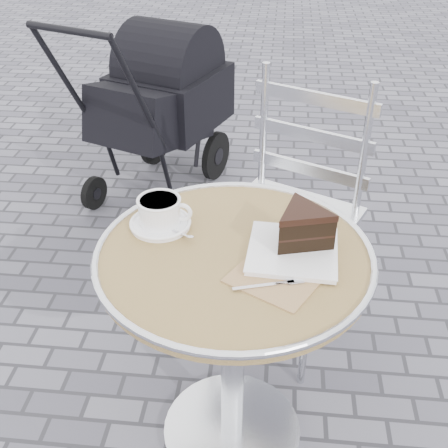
# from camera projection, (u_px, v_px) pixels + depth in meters

# --- Properties ---
(ground) EXTENTS (80.00, 80.00, 0.00)m
(ground) POSITION_uv_depth(u_px,v_px,m) (232.00, 432.00, 1.83)
(ground) COLOR slate
(ground) RESTS_ON ground
(cafe_table) EXTENTS (0.72, 0.72, 0.74)m
(cafe_table) POSITION_uv_depth(u_px,v_px,m) (233.00, 301.00, 1.52)
(cafe_table) COLOR silver
(cafe_table) RESTS_ON ground
(cappuccino_set) EXTENTS (0.18, 0.16, 0.08)m
(cappuccino_set) POSITION_uv_depth(u_px,v_px,m) (161.00, 214.00, 1.51)
(cappuccino_set) COLOR white
(cappuccino_set) RESTS_ON cafe_table
(cake_plate_set) EXTENTS (0.30, 0.36, 0.12)m
(cake_plate_set) POSITION_uv_depth(u_px,v_px,m) (300.00, 233.00, 1.40)
(cake_plate_set) COLOR #A07857
(cake_plate_set) RESTS_ON cafe_table
(bistro_chair) EXTENTS (0.59, 0.59, 0.99)m
(bistro_chair) POSITION_uv_depth(u_px,v_px,m) (299.00, 184.00, 1.96)
(bistro_chair) COLOR silver
(bistro_chair) RESTS_ON ground
(baby_stroller) EXTENTS (0.76, 1.07, 1.02)m
(baby_stroller) POSITION_uv_depth(u_px,v_px,m) (160.00, 110.00, 2.93)
(baby_stroller) COLOR black
(baby_stroller) RESTS_ON ground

